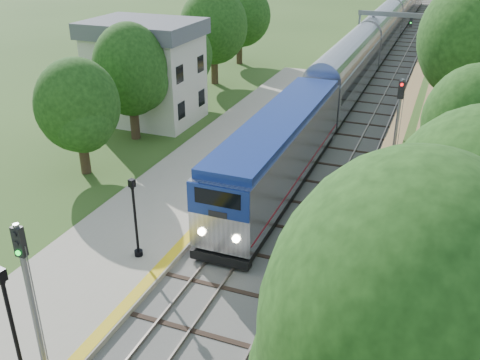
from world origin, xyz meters
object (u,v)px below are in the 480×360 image
at_px(station_building, 146,71).
at_px(signal_gantry, 396,25).
at_px(train, 380,36).
at_px(signal_farside, 397,121).
at_px(lamppost_mid, 14,333).
at_px(signal_platform, 29,287).
at_px(lamppost_far, 136,223).

bearing_deg(station_building, signal_gantry, 56.62).
relative_size(train, signal_farside, 15.47).
bearing_deg(signal_farside, lamppost_mid, -114.30).
xyz_separation_m(signal_gantry, signal_platform, (-5.37, -51.06, -0.74)).
relative_size(signal_gantry, signal_platform, 1.39).
distance_m(station_building, lamppost_far, 21.18).
height_order(station_building, lamppost_mid, station_building).
distance_m(station_building, signal_platform, 28.34).
xyz_separation_m(signal_gantry, signal_farside, (3.73, -30.27, -0.71)).
relative_size(station_building, signal_gantry, 1.02).
height_order(train, signal_farside, signal_farside).
relative_size(signal_gantry, signal_farside, 1.29).
relative_size(signal_gantry, lamppost_mid, 1.84).
xyz_separation_m(train, signal_platform, (-2.90, -57.95, 1.79)).
bearing_deg(lamppost_mid, signal_gantry, 83.49).
bearing_deg(signal_platform, train, 87.14).
height_order(signal_gantry, signal_platform, signal_platform).
bearing_deg(station_building, lamppost_mid, -68.29).
distance_m(station_building, signal_gantry, 29.94).
xyz_separation_m(station_building, train, (14.00, 31.88, -1.80)).
bearing_deg(signal_gantry, signal_platform, -96.00).
distance_m(station_building, signal_farside, 20.87).
bearing_deg(signal_gantry, train, 109.73).
distance_m(lamppost_mid, signal_platform, 1.82).
bearing_deg(train, signal_gantry, -70.27).
bearing_deg(signal_platform, signal_farside, 66.37).
bearing_deg(signal_farside, lamppost_far, -127.15).
height_order(signal_gantry, signal_farside, signal_farside).
bearing_deg(lamppost_far, station_building, 118.95).
xyz_separation_m(lamppost_mid, signal_platform, (0.52, 0.50, 1.67)).
height_order(lamppost_mid, lamppost_far, lamppost_mid).
bearing_deg(signal_farside, signal_gantry, 97.02).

